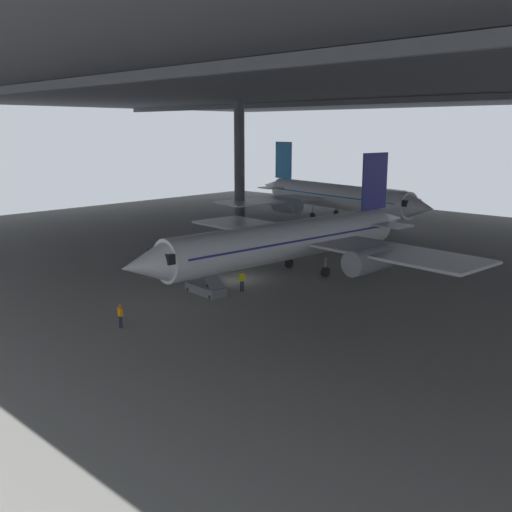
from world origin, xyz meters
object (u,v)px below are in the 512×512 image
(crew_worker_by_stairs, at_px, (242,280))
(airplane_distant, at_px, (334,196))
(baggage_tug, at_px, (326,245))
(airplane_main, at_px, (293,240))
(boarding_stairs, at_px, (205,285))
(crew_worker_near_nose, at_px, (120,314))

(crew_worker_by_stairs, xyz_separation_m, airplane_distant, (-18.11, 37.48, 2.37))
(airplane_distant, relative_size, baggage_tug, 15.11)
(airplane_main, height_order, baggage_tug, airplane_main)
(boarding_stairs, bearing_deg, crew_worker_by_stairs, 53.74)
(boarding_stairs, xyz_separation_m, crew_worker_by_stairs, (1.78, 2.42, 0.29))
(boarding_stairs, height_order, baggage_tug, boarding_stairs)
(crew_worker_by_stairs, height_order, airplane_distant, airplane_distant)
(boarding_stairs, relative_size, crew_worker_by_stairs, 2.57)
(crew_worker_near_nose, bearing_deg, airplane_distant, 110.58)
(airplane_main, relative_size, airplane_distant, 0.97)
(airplane_main, height_order, boarding_stairs, airplane_main)
(crew_worker_near_nose, distance_m, crew_worker_by_stairs, 11.94)
(airplane_main, relative_size, crew_worker_by_stairs, 19.37)
(airplane_distant, distance_m, baggage_tug, 23.00)
(airplane_main, bearing_deg, crew_worker_by_stairs, -86.39)
(airplane_main, relative_size, boarding_stairs, 7.52)
(crew_worker_by_stairs, bearing_deg, crew_worker_near_nose, -87.85)
(boarding_stairs, distance_m, crew_worker_by_stairs, 3.02)
(crew_worker_near_nose, height_order, baggage_tug, crew_worker_near_nose)
(crew_worker_near_nose, xyz_separation_m, airplane_distant, (-18.56, 49.42, 2.43))
(boarding_stairs, relative_size, crew_worker_near_nose, 2.72)
(airplane_main, distance_m, airplane_distant, 35.31)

